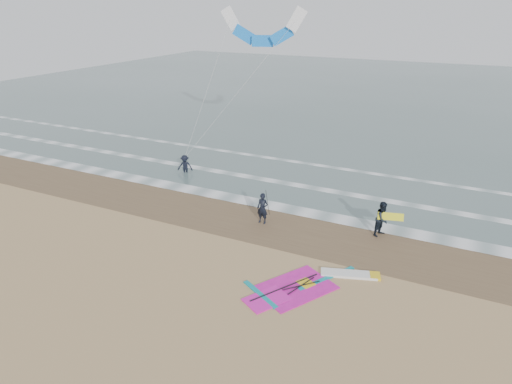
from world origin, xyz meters
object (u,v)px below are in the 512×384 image
at_px(windsurf_rig, 311,284).
at_px(person_standing, 263,208).
at_px(person_wading, 185,162).
at_px(surf_kite, 262,30).
at_px(person_walking, 383,219).

height_order(windsurf_rig, person_standing, person_standing).
bearing_deg(person_standing, windsurf_rig, -46.16).
bearing_deg(person_standing, person_wading, 149.48).
height_order(windsurf_rig, person_wading, person_wading).
bearing_deg(windsurf_rig, person_wading, 143.90).
distance_m(windsurf_rig, surf_kite, 19.43).
xyz_separation_m(person_standing, surf_kite, (-4.66, 9.67, 8.69)).
height_order(person_standing, person_wading, person_standing).
bearing_deg(person_wading, surf_kite, 31.95).
distance_m(windsurf_rig, person_standing, 6.46).
relative_size(person_standing, surf_kite, 0.17).
bearing_deg(windsurf_rig, person_standing, 134.45).
distance_m(person_walking, person_wading, 15.07).
xyz_separation_m(person_standing, person_wading, (-8.45, 4.86, -0.03)).
height_order(person_standing, surf_kite, surf_kite).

